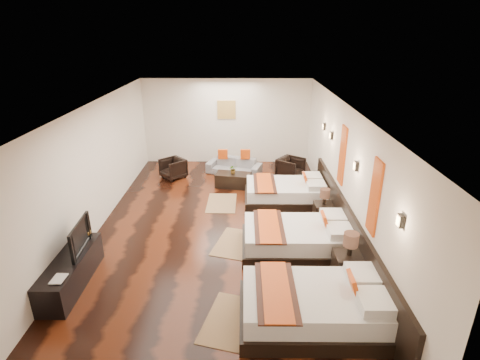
{
  "coord_description": "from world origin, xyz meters",
  "views": [
    {
      "loc": [
        0.56,
        -7.59,
        4.3
      ],
      "look_at": [
        0.48,
        0.32,
        1.1
      ],
      "focal_mm": 28.29,
      "sensor_mm": 36.0,
      "label": 1
    }
  ],
  "objects_px": {
    "armchair_left": "(173,168)",
    "table_plant": "(233,169)",
    "nightstand_a": "(348,265)",
    "bed_mid": "(299,238)",
    "tv": "(75,237)",
    "coffee_table": "(233,180)",
    "tv_console": "(71,271)",
    "armchair_right": "(291,168)",
    "bed_far": "(286,192)",
    "sofa": "(234,166)",
    "bed_near": "(317,306)",
    "nightstand_b": "(323,211)",
    "book": "(52,279)",
    "figurine": "(83,231)"
  },
  "relations": [
    {
      "from": "armchair_left",
      "to": "table_plant",
      "type": "height_order",
      "value": "table_plant"
    },
    {
      "from": "nightstand_a",
      "to": "bed_mid",
      "type": "bearing_deg",
      "value": 126.71
    },
    {
      "from": "nightstand_a",
      "to": "tv",
      "type": "bearing_deg",
      "value": 178.73
    },
    {
      "from": "tv",
      "to": "coffee_table",
      "type": "relative_size",
      "value": 0.96
    },
    {
      "from": "bed_mid",
      "to": "armchair_left",
      "type": "height_order",
      "value": "bed_mid"
    },
    {
      "from": "tv_console",
      "to": "armchair_right",
      "type": "height_order",
      "value": "armchair_right"
    },
    {
      "from": "bed_far",
      "to": "armchair_left",
      "type": "relative_size",
      "value": 3.2
    },
    {
      "from": "bed_far",
      "to": "armchair_right",
      "type": "height_order",
      "value": "bed_far"
    },
    {
      "from": "bed_mid",
      "to": "coffee_table",
      "type": "bearing_deg",
      "value": 112.8
    },
    {
      "from": "nightstand_a",
      "to": "sofa",
      "type": "xyz_separation_m",
      "value": [
        -2.18,
        5.45,
        -0.1
      ]
    },
    {
      "from": "armchair_right",
      "to": "table_plant",
      "type": "relative_size",
      "value": 2.7
    },
    {
      "from": "bed_near",
      "to": "tv",
      "type": "relative_size",
      "value": 2.41
    },
    {
      "from": "bed_near",
      "to": "nightstand_b",
      "type": "bearing_deg",
      "value": 77.21
    },
    {
      "from": "bed_far",
      "to": "armchair_left",
      "type": "distance_m",
      "value": 3.71
    },
    {
      "from": "tv",
      "to": "sofa",
      "type": "height_order",
      "value": "tv"
    },
    {
      "from": "bed_near",
      "to": "nightstand_a",
      "type": "distance_m",
      "value": 1.29
    },
    {
      "from": "bed_mid",
      "to": "nightstand_b",
      "type": "relative_size",
      "value": 2.64
    },
    {
      "from": "bed_mid",
      "to": "table_plant",
      "type": "relative_size",
      "value": 8.56
    },
    {
      "from": "bed_near",
      "to": "bed_mid",
      "type": "distance_m",
      "value": 2.05
    },
    {
      "from": "nightstand_a",
      "to": "armchair_right",
      "type": "bearing_deg",
      "value": 95.02
    },
    {
      "from": "armchair_right",
      "to": "tv_console",
      "type": "bearing_deg",
      "value": 175.61
    },
    {
      "from": "book",
      "to": "bed_far",
      "type": "bearing_deg",
      "value": 44.44
    },
    {
      "from": "tv_console",
      "to": "armchair_right",
      "type": "distance_m",
      "value": 6.9
    },
    {
      "from": "book",
      "to": "coffee_table",
      "type": "bearing_deg",
      "value": 61.77
    },
    {
      "from": "bed_far",
      "to": "book",
      "type": "height_order",
      "value": "bed_far"
    },
    {
      "from": "bed_near",
      "to": "armchair_right",
      "type": "distance_m",
      "value": 6.12
    },
    {
      "from": "bed_far",
      "to": "tv",
      "type": "distance_m",
      "value": 5.3
    },
    {
      "from": "nightstand_a",
      "to": "armchair_right",
      "type": "distance_m",
      "value": 5.09
    },
    {
      "from": "book",
      "to": "armchair_right",
      "type": "relative_size",
      "value": 0.39
    },
    {
      "from": "tv",
      "to": "armchair_right",
      "type": "relative_size",
      "value": 1.36
    },
    {
      "from": "sofa",
      "to": "coffee_table",
      "type": "xyz_separation_m",
      "value": [
        0.0,
        -1.05,
        -0.05
      ]
    },
    {
      "from": "tv_console",
      "to": "tv",
      "type": "height_order",
      "value": "tv"
    },
    {
      "from": "armchair_right",
      "to": "armchair_left",
      "type": "bearing_deg",
      "value": 126.19
    },
    {
      "from": "figurine",
      "to": "armchair_right",
      "type": "relative_size",
      "value": 0.44
    },
    {
      "from": "bed_near",
      "to": "book",
      "type": "height_order",
      "value": "bed_near"
    },
    {
      "from": "tv",
      "to": "armchair_right",
      "type": "bearing_deg",
      "value": -45.58
    },
    {
      "from": "book",
      "to": "coffee_table",
      "type": "relative_size",
      "value": 0.28
    },
    {
      "from": "bed_near",
      "to": "coffee_table",
      "type": "distance_m",
      "value": 5.63
    },
    {
      "from": "nightstand_a",
      "to": "table_plant",
      "type": "bearing_deg",
      "value": 116.25
    },
    {
      "from": "bed_near",
      "to": "coffee_table",
      "type": "xyz_separation_m",
      "value": [
        -1.43,
        5.45,
        -0.1
      ]
    },
    {
      "from": "sofa",
      "to": "nightstand_b",
      "type": "bearing_deg",
      "value": -38.24
    },
    {
      "from": "armchair_left",
      "to": "book",
      "type": "bearing_deg",
      "value": -51.5
    },
    {
      "from": "bed_far",
      "to": "nightstand_a",
      "type": "bearing_deg",
      "value": -77.44
    },
    {
      "from": "figurine",
      "to": "tv_console",
      "type": "bearing_deg",
      "value": -90.0
    },
    {
      "from": "bed_mid",
      "to": "figurine",
      "type": "distance_m",
      "value": 4.24
    },
    {
      "from": "tv_console",
      "to": "tv",
      "type": "xyz_separation_m",
      "value": [
        0.05,
        0.27,
        0.55
      ]
    },
    {
      "from": "sofa",
      "to": "bed_far",
      "type": "bearing_deg",
      "value": -38.04
    },
    {
      "from": "tv_console",
      "to": "coffee_table",
      "type": "distance_m",
      "value": 5.33
    },
    {
      "from": "bed_mid",
      "to": "nightstand_b",
      "type": "xyz_separation_m",
      "value": [
        0.75,
        1.24,
        0.01
      ]
    },
    {
      "from": "nightstand_a",
      "to": "nightstand_b",
      "type": "relative_size",
      "value": 1.15
    }
  ]
}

